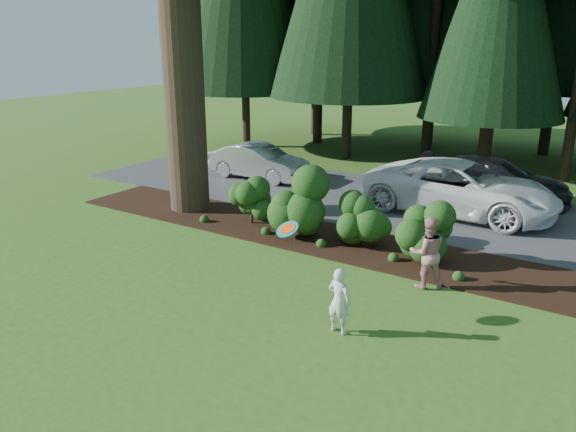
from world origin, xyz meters
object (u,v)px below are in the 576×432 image
(car_silver_wagon, at_px, (259,162))
(frisbee, at_px, (287,229))
(car_dark_suv, at_px, (493,180))
(car_white_suv, at_px, (461,188))
(child, at_px, (339,301))
(adult, at_px, (427,253))

(car_silver_wagon, height_order, frisbee, frisbee)
(frisbee, bearing_deg, car_dark_suv, 82.26)
(frisbee, bearing_deg, car_silver_wagon, 128.46)
(car_white_suv, bearing_deg, car_silver_wagon, 89.41)
(car_white_suv, distance_m, car_dark_suv, 2.05)
(child, xyz_separation_m, adult, (0.68, 2.82, 0.16))
(car_silver_wagon, bearing_deg, child, -137.67)
(car_dark_suv, bearing_deg, child, 169.06)
(frisbee, bearing_deg, child, -3.53)
(frisbee, bearing_deg, car_white_suv, 83.88)
(child, bearing_deg, car_dark_suv, -86.08)
(child, height_order, frisbee, frisbee)
(car_silver_wagon, height_order, car_white_suv, car_white_suv)
(car_white_suv, relative_size, child, 4.49)
(car_dark_suv, xyz_separation_m, adult, (0.44, -7.73, 0.07))
(car_white_suv, xyz_separation_m, child, (0.28, -8.57, -0.19))
(car_white_suv, bearing_deg, adult, -169.18)
(car_dark_suv, height_order, frisbee, frisbee)
(car_dark_suv, bearing_deg, car_silver_wagon, 91.87)
(car_white_suv, bearing_deg, child, -176.77)
(car_silver_wagon, relative_size, adult, 2.47)
(car_silver_wagon, distance_m, adult, 10.69)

